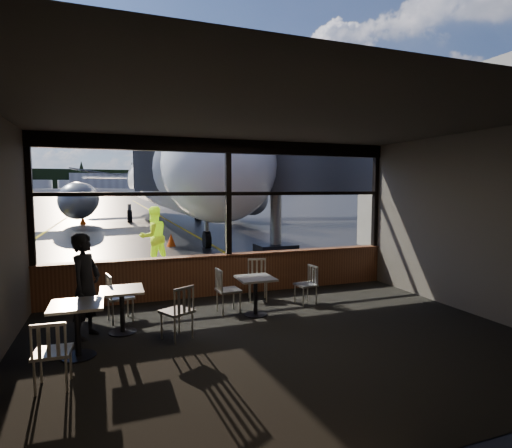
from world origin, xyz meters
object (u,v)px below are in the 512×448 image
cafe_table_mid (122,311)px  cone_wing (83,220)px  chair_near_w (228,291)px  chair_left_s (53,353)px  ground_crew (153,237)px  chair_mid_s (177,312)px  chair_mid_w (120,298)px  passenger (86,286)px  cafe_table_left (78,331)px  jet_bridge (279,190)px  cafe_table_near (256,296)px  chair_near_n (258,280)px  cone_nose (171,240)px  chair_near_e (306,285)px  airliner (165,138)px

cafe_table_mid → cone_wing: cafe_table_mid is taller
chair_near_w → chair_left_s: chair_near_w is taller
chair_left_s → ground_crew: size_ratio=0.47×
chair_mid_s → chair_mid_w: 1.45m
cafe_table_mid → passenger: size_ratio=0.44×
chair_left_s → passenger: passenger is taller
cafe_table_left → chair_left_s: (-0.21, -0.85, 0.04)m
chair_mid_w → passenger: 0.90m
jet_bridge → passenger: (-6.51, -7.29, -1.50)m
cafe_table_mid → chair_near_w: chair_near_w is taller
cafe_table_mid → passenger: passenger is taller
cafe_table_mid → cafe_table_left: (-0.62, -0.80, 0.02)m
jet_bridge → cafe_table_left: jet_bridge is taller
cafe_table_near → chair_near_n: size_ratio=0.82×
cafe_table_near → passenger: size_ratio=0.43×
cafe_table_near → chair_left_s: size_ratio=0.84×
cafe_table_near → chair_mid_w: chair_mid_w is taller
passenger → ground_crew: 5.88m
chair_left_s → cone_nose: size_ratio=1.63×
chair_near_e → cone_nose: size_ratio=1.54×
airliner → chair_mid_w: 22.40m
chair_near_w → cafe_table_mid: bearing=-82.1°
chair_mid_s → chair_near_w: bearing=12.6°
chair_near_w → cone_wing: (-3.93, 21.85, -0.16)m
airliner → passenger: 22.98m
cafe_table_left → chair_near_n: 3.88m
cafe_table_left → chair_near_w: chair_near_w is taller
chair_near_e → chair_left_s: size_ratio=0.94×
cafe_table_left → passenger: 0.93m
cone_nose → jet_bridge: bearing=-34.7°
chair_near_e → cone_nose: chair_near_e is taller
cafe_table_mid → chair_mid_w: (-0.02, 0.61, 0.07)m
chair_mid_w → chair_left_s: chair_mid_w is taller
cafe_table_left → chair_left_s: bearing=-104.2°
chair_near_n → chair_mid_w: bearing=23.9°
chair_near_w → cone_wing: chair_near_w is taller
chair_mid_w → cone_wing: (-1.95, 21.65, -0.16)m
jet_bridge → ground_crew: (-4.89, -1.64, -1.42)m
chair_left_s → cone_nose: chair_left_s is taller
cafe_table_left → cone_wing: bearing=93.3°
cafe_table_left → chair_near_w: 2.86m
cone_nose → cone_wing: (-4.15, 12.36, 0.02)m
chair_mid_w → cafe_table_left: bearing=-35.6°
cafe_table_near → cone_wing: 22.57m
passenger → cafe_table_left: bearing=-157.3°
chair_near_e → chair_near_n: size_ratio=0.91×
chair_near_e → jet_bridge: bearing=-25.4°
passenger → ground_crew: bearing=12.3°
cone_wing → chair_near_w: bearing=-79.8°
jet_bridge → cone_nose: bearing=145.3°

